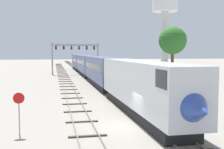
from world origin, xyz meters
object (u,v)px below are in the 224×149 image
object	(u,v)px
water_tower	(165,10)
trackside_tree_left	(173,41)
signal_gantry	(75,51)
stop_sign	(19,107)
passenger_train	(92,67)

from	to	relation	value
water_tower	trackside_tree_left	size ratio (longest dim) A/B	2.57
signal_gantry	water_tower	xyz separation A→B (m)	(33.60, 24.06, 14.65)
stop_sign	trackside_tree_left	distance (m)	38.16
signal_gantry	stop_sign	distance (m)	53.43
passenger_train	stop_sign	size ratio (longest dim) A/B	30.17
passenger_train	stop_sign	xyz separation A→B (m)	(-10.00, -37.57, -0.73)
stop_sign	trackside_tree_left	world-z (taller)	trackside_tree_left
passenger_train	water_tower	bearing A→B (deg)	51.35
signal_gantry	water_tower	distance (m)	43.84
water_tower	stop_sign	world-z (taller)	water_tower
water_tower	trackside_tree_left	xyz separation A→B (m)	(-17.60, -47.48, -12.86)
water_tower	trackside_tree_left	distance (m)	52.24
water_tower	stop_sign	size ratio (longest dim) A/B	9.20
water_tower	signal_gantry	bearing A→B (deg)	-144.40
water_tower	stop_sign	bearing A→B (deg)	-118.31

